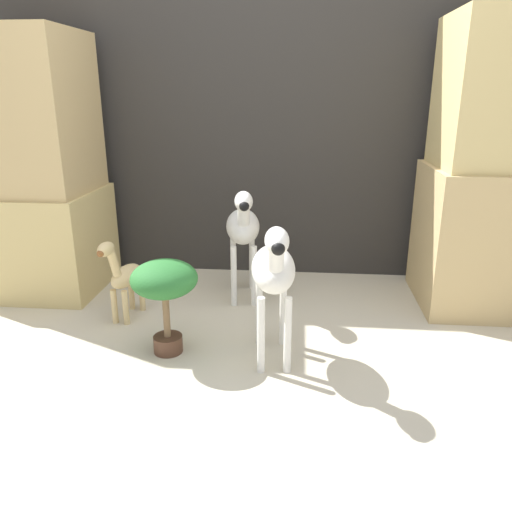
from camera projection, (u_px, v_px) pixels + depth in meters
ground_plane at (235, 379)px, 2.26m from camera, size 14.00×14.00×0.00m
wall_back at (262, 113)px, 3.31m from camera, size 6.40×0.08×2.20m
rock_pillar_left at (36, 172)px, 3.09m from camera, size 0.71×0.68×1.58m
rock_pillar_right at (493, 176)px, 2.84m from camera, size 0.71×0.68×1.64m
zebra_right at (274, 271)px, 2.28m from camera, size 0.25×0.53×0.72m
zebra_left at (243, 227)px, 3.00m from camera, size 0.26×0.53×0.72m
giraffe_figurine at (123, 276)px, 2.78m from camera, size 0.16×0.40×0.50m
potted_palm_front at (164, 285)px, 2.39m from camera, size 0.32×0.32×0.48m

